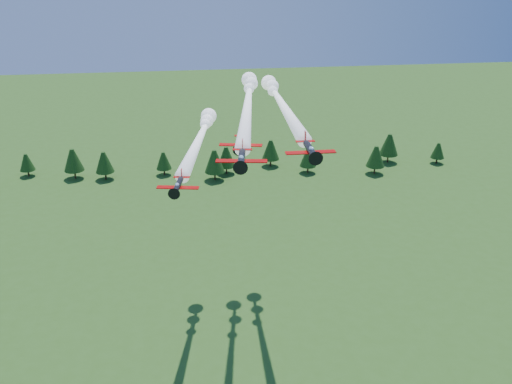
{
  "coord_description": "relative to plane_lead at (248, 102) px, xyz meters",
  "views": [
    {
      "loc": [
        -10.58,
        -89.44,
        80.11
      ],
      "look_at": [
        0.82,
        0.0,
        40.37
      ],
      "focal_mm": 40.0,
      "sensor_mm": 36.0,
      "label": 1
    }
  ],
  "objects": [
    {
      "name": "treeline",
      "position": [
        0.88,
        85.29,
        -43.3
      ],
      "size": [
        176.21,
        19.99,
        11.52
      ],
      "color": "#382314",
      "rests_on": "ground"
    },
    {
      "name": "plane_lead",
      "position": [
        0.0,
        0.0,
        0.0
      ],
      "size": [
        13.68,
        60.2,
        3.7
      ],
      "rotation": [
        0.0,
        0.0,
        -0.14
      ],
      "color": "black",
      "rests_on": "ground"
    },
    {
      "name": "plane_right",
      "position": [
        7.59,
        4.27,
        -1.47
      ],
      "size": [
        8.44,
        56.0,
        3.7
      ],
      "rotation": [
        0.0,
        0.0,
        -0.01
      ],
      "color": "black",
      "rests_on": "ground"
    },
    {
      "name": "ground",
      "position": [
        -2.25,
        -24.26,
        -49.94
      ],
      "size": [
        600.0,
        600.0,
        0.0
      ],
      "primitive_type": "plane",
      "color": "#31581B",
      "rests_on": "ground"
    },
    {
      "name": "plane_slot",
      "position": [
        -3.03,
        -14.8,
        -3.69
      ],
      "size": [
        8.03,
        8.8,
        2.8
      ],
      "rotation": [
        0.0,
        0.0,
        -0.19
      ],
      "color": "black",
      "rests_on": "ground"
    },
    {
      "name": "plane_left",
      "position": [
        -9.86,
        2.34,
        -7.62
      ],
      "size": [
        13.23,
        47.58,
        3.7
      ],
      "rotation": [
        0.0,
        0.0,
        -0.18
      ],
      "color": "black",
      "rests_on": "ground"
    }
  ]
}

